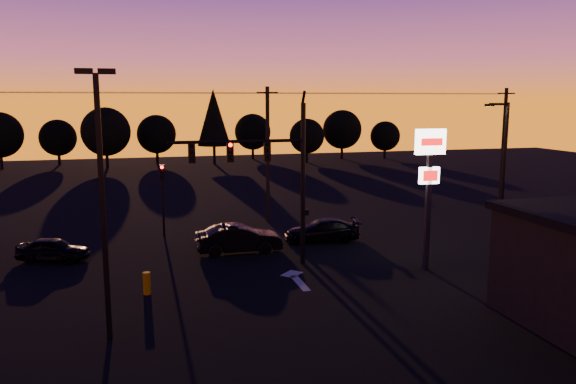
# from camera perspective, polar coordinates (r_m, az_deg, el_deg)

# --- Properties ---
(ground) EXTENTS (120.00, 120.00, 0.00)m
(ground) POSITION_cam_1_polar(r_m,az_deg,el_deg) (24.51, 0.76, -10.06)
(ground) COLOR black
(ground) RESTS_ON ground
(lane_arrow) EXTENTS (1.20, 3.10, 0.01)m
(lane_arrow) POSITION_cam_1_polar(r_m,az_deg,el_deg) (26.15, 0.83, -8.78)
(lane_arrow) COLOR beige
(lane_arrow) RESTS_ON ground
(traffic_signal_mast) EXTENTS (6.79, 0.52, 8.58)m
(traffic_signal_mast) POSITION_cam_1_polar(r_m,az_deg,el_deg) (27.14, -1.70, 2.56)
(traffic_signal_mast) COLOR black
(traffic_signal_mast) RESTS_ON ground
(secondary_signal) EXTENTS (0.30, 0.31, 4.35)m
(secondary_signal) POSITION_cam_1_polar(r_m,az_deg,el_deg) (34.17, -12.62, 0.24)
(secondary_signal) COLOR black
(secondary_signal) RESTS_ON ground
(parking_lot_light) EXTENTS (1.25, 0.30, 9.14)m
(parking_lot_light) POSITION_cam_1_polar(r_m,az_deg,el_deg) (19.50, -18.40, 0.38)
(parking_lot_light) COLOR black
(parking_lot_light) RESTS_ON ground
(pylon_sign) EXTENTS (1.50, 0.28, 6.80)m
(pylon_sign) POSITION_cam_1_polar(r_m,az_deg,el_deg) (27.39, 14.17, 2.29)
(pylon_sign) COLOR black
(pylon_sign) RESTS_ON ground
(streetlight) EXTENTS (1.55, 0.35, 8.00)m
(streetlight) POSITION_cam_1_polar(r_m,az_deg,el_deg) (34.50, 20.99, 2.54)
(streetlight) COLOR black
(streetlight) RESTS_ON ground
(utility_pole_1) EXTENTS (1.40, 0.26, 9.00)m
(utility_pole_1) POSITION_cam_1_polar(r_m,az_deg,el_deg) (37.35, -2.08, 3.90)
(utility_pole_1) COLOR black
(utility_pole_1) RESTS_ON ground
(utility_pole_2) EXTENTS (1.40, 0.26, 9.00)m
(utility_pole_2) POSITION_cam_1_polar(r_m,az_deg,el_deg) (44.90, 21.00, 4.21)
(utility_pole_2) COLOR black
(utility_pole_2) RESTS_ON ground
(power_wires) EXTENTS (36.00, 1.22, 0.07)m
(power_wires) POSITION_cam_1_polar(r_m,az_deg,el_deg) (37.18, -2.11, 10.01)
(power_wires) COLOR black
(power_wires) RESTS_ON ground
(bollard) EXTENTS (0.32, 0.32, 0.96)m
(bollard) POSITION_cam_1_polar(r_m,az_deg,el_deg) (24.77, -14.15, -8.98)
(bollard) COLOR #AD7D00
(bollard) RESTS_ON ground
(tree_1) EXTENTS (4.54, 4.54, 5.71)m
(tree_1) POSITION_cam_1_polar(r_m,az_deg,el_deg) (76.02, -22.34, 5.12)
(tree_1) COLOR black
(tree_1) RESTS_ON ground
(tree_2) EXTENTS (5.77, 5.78, 7.26)m
(tree_2) POSITION_cam_1_polar(r_m,az_deg,el_deg) (70.45, -18.03, 5.85)
(tree_2) COLOR black
(tree_2) RESTS_ON ground
(tree_3) EXTENTS (4.95, 4.95, 6.22)m
(tree_3) POSITION_cam_1_polar(r_m,az_deg,el_deg) (74.41, -13.21, 5.74)
(tree_3) COLOR black
(tree_3) RESTS_ON ground
(tree_4) EXTENTS (4.18, 4.18, 9.50)m
(tree_4) POSITION_cam_1_polar(r_m,az_deg,el_deg) (71.88, -7.57, 7.52)
(tree_4) COLOR black
(tree_4) RESTS_ON ground
(tree_5) EXTENTS (4.95, 4.95, 6.22)m
(tree_5) POSITION_cam_1_polar(r_m,az_deg,el_deg) (77.88, -3.61, 6.12)
(tree_5) COLOR black
(tree_5) RESTS_ON ground
(tree_6) EXTENTS (4.54, 4.54, 5.71)m
(tree_6) POSITION_cam_1_polar(r_m,az_deg,el_deg) (73.54, 1.93, 5.69)
(tree_6) COLOR black
(tree_6) RESTS_ON ground
(tree_7) EXTENTS (5.36, 5.36, 6.74)m
(tree_7) POSITION_cam_1_polar(r_m,az_deg,el_deg) (78.26, 5.53, 6.34)
(tree_7) COLOR black
(tree_7) RESTS_ON ground
(tree_8) EXTENTS (4.12, 4.12, 5.19)m
(tree_8) POSITION_cam_1_polar(r_m,az_deg,el_deg) (79.69, 9.83, 5.62)
(tree_8) COLOR black
(tree_8) RESTS_ON ground
(car_left) EXTENTS (3.85, 2.53, 1.22)m
(car_left) POSITION_cam_1_polar(r_m,az_deg,el_deg) (31.11, -22.76, -5.41)
(car_left) COLOR black
(car_left) RESTS_ON ground
(car_mid) EXTENTS (4.58, 1.62, 1.51)m
(car_mid) POSITION_cam_1_polar(r_m,az_deg,el_deg) (30.44, -5.01, -4.74)
(car_mid) COLOR black
(car_mid) RESTS_ON ground
(car_right) EXTENTS (4.56, 2.28, 1.27)m
(car_right) POSITION_cam_1_polar(r_m,az_deg,el_deg) (32.75, 3.48, -3.92)
(car_right) COLOR black
(car_right) RESTS_ON ground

